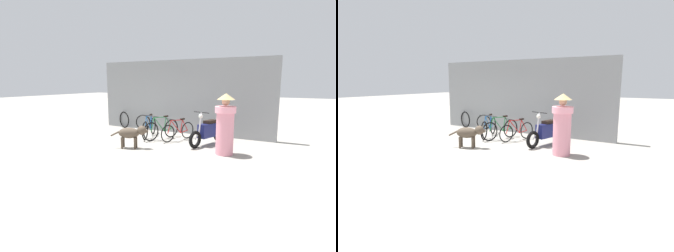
% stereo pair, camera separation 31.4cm
% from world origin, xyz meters
% --- Properties ---
extents(ground_plane, '(60.00, 60.00, 0.00)m').
position_xyz_m(ground_plane, '(0.00, 0.00, 0.00)').
color(ground_plane, '#9E998E').
extents(shop_wall_back, '(7.41, 0.20, 2.90)m').
position_xyz_m(shop_wall_back, '(0.00, 3.14, 1.45)').
color(shop_wall_back, gray).
rests_on(shop_wall_back, ground).
extents(bicycle_0, '(0.61, 1.70, 0.87)m').
position_xyz_m(bicycle_0, '(-0.61, 1.80, 0.36)').
color(bicycle_0, black).
rests_on(bicycle_0, ground).
extents(bicycle_1, '(0.62, 1.55, 0.87)m').
position_xyz_m(bicycle_1, '(0.00, 1.66, 0.36)').
color(bicycle_1, black).
rests_on(bicycle_1, ground).
extents(bicycle_2, '(0.62, 1.48, 0.79)m').
position_xyz_m(bicycle_2, '(0.61, 1.79, 0.33)').
color(bicycle_2, black).
rests_on(bicycle_2, ground).
extents(motorcycle, '(0.68, 1.84, 1.12)m').
position_xyz_m(motorcycle, '(1.75, 1.68, 0.43)').
color(motorcycle, black).
rests_on(motorcycle, ground).
extents(stray_dog, '(1.14, 0.63, 0.72)m').
position_xyz_m(stray_dog, '(-0.14, 0.10, 0.48)').
color(stray_dog, '#4C3F33').
rests_on(stray_dog, ground).
extents(person_in_robes, '(0.72, 0.72, 1.74)m').
position_xyz_m(person_in_robes, '(2.58, 0.81, 0.88)').
color(person_in_robes, pink).
rests_on(person_in_robes, ground).
extents(spare_tire_left, '(0.71, 0.28, 0.73)m').
position_xyz_m(spare_tire_left, '(-2.64, 2.88, 0.36)').
color(spare_tire_left, black).
rests_on(spare_tire_left, ground).
extents(spare_tire_right, '(0.63, 0.26, 0.65)m').
position_xyz_m(spare_tire_right, '(-1.63, 2.89, 0.33)').
color(spare_tire_right, black).
rests_on(spare_tire_right, ground).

